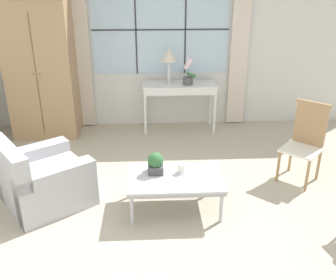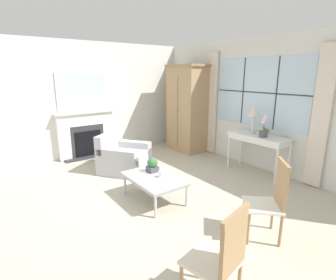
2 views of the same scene
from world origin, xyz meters
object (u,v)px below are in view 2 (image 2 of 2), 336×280
at_px(console_table, 258,139).
at_px(potted_plant_small, 152,165).
at_px(side_chair_wooden, 272,196).
at_px(fireplace, 86,130).
at_px(armoire, 187,108).
at_px(pillar_candle, 161,174).
at_px(coffee_table, 154,179).
at_px(table_lamp, 254,112).
at_px(potted_orchid, 264,128).
at_px(accent_chair_wooden, 222,255).
at_px(armchair_upholstered, 123,158).

relative_size(console_table, potted_plant_small, 5.02).
height_order(side_chair_wooden, potted_plant_small, side_chair_wooden).
height_order(fireplace, side_chair_wooden, fireplace).
relative_size(fireplace, armoire, 0.92).
height_order(console_table, pillar_candle, console_table).
height_order(fireplace, armoire, armoire).
relative_size(console_table, coffee_table, 1.17).
height_order(fireplace, potted_plant_small, fireplace).
bearing_deg(side_chair_wooden, console_table, 129.65).
xyz_separation_m(console_table, side_chair_wooden, (1.48, -1.78, -0.16)).
height_order(armoire, table_lamp, armoire).
relative_size(potted_orchid, accent_chair_wooden, 0.45).
relative_size(console_table, potted_orchid, 2.78).
bearing_deg(accent_chair_wooden, pillar_candle, 159.46).
bearing_deg(armoire, pillar_candle, -47.81).
bearing_deg(coffee_table, pillar_candle, 48.39).
bearing_deg(coffee_table, fireplace, -178.64).
bearing_deg(table_lamp, coffee_table, -91.46).
bearing_deg(pillar_candle, potted_orchid, 82.66).
xyz_separation_m(potted_orchid, coffee_table, (-0.37, -2.37, -0.63)).
distance_m(table_lamp, coffee_table, 2.59).
distance_m(armoire, potted_orchid, 2.35).
height_order(fireplace, accent_chair_wooden, fireplace).
relative_size(armoire, table_lamp, 3.82).
bearing_deg(potted_orchid, potted_plant_small, -104.58).
bearing_deg(fireplace, console_table, 37.80).
relative_size(table_lamp, accent_chair_wooden, 0.60).
height_order(armchair_upholstered, side_chair_wooden, side_chair_wooden).
bearing_deg(potted_orchid, armoire, -179.76).
xyz_separation_m(console_table, coffee_table, (-0.24, -2.42, -0.36)).
bearing_deg(console_table, table_lamp, 175.64).
relative_size(armchair_upholstered, coffee_table, 1.17).
bearing_deg(console_table, armchair_upholstered, -128.57).
xyz_separation_m(armchair_upholstered, potted_plant_small, (1.31, -0.10, 0.25)).
bearing_deg(armoire, accent_chair_wooden, -36.65).
distance_m(accent_chair_wooden, pillar_candle, 2.14).
distance_m(armchair_upholstered, accent_chair_wooden, 3.72).
relative_size(armchair_upholstered, side_chair_wooden, 1.21).
bearing_deg(table_lamp, potted_orchid, -11.45).
distance_m(fireplace, pillar_candle, 3.06).
xyz_separation_m(table_lamp, potted_plant_small, (-0.28, -2.32, -0.74)).
height_order(armoire, potted_plant_small, armoire).
relative_size(fireplace, potted_plant_small, 8.44).
xyz_separation_m(console_table, potted_plant_small, (-0.45, -2.31, -0.20)).
distance_m(side_chair_wooden, coffee_table, 1.84).
bearing_deg(coffee_table, potted_orchid, 81.06).
bearing_deg(armoire, armchair_upholstered, -78.10).
height_order(fireplace, armchair_upholstered, fireplace).
distance_m(potted_orchid, side_chair_wooden, 2.23).
bearing_deg(potted_orchid, pillar_candle, -97.34).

